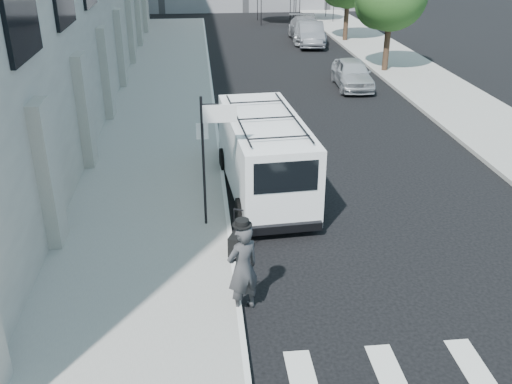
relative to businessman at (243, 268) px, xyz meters
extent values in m
plane|color=black|center=(1.90, 0.46, -1.02)|extent=(120.00, 120.00, 0.00)
cube|color=gray|center=(-2.35, 16.46, -0.94)|extent=(4.50, 48.00, 0.15)
cube|color=gray|center=(10.90, 20.46, -0.94)|extent=(4.00, 56.00, 0.15)
cylinder|color=black|center=(-0.70, 3.66, 0.88)|extent=(0.07, 0.07, 3.50)
cube|color=white|center=(-0.70, 3.68, 1.73)|extent=(0.30, 0.03, 0.42)
cube|color=white|center=(-0.25, 3.66, 2.18)|extent=(0.85, 0.06, 0.45)
cylinder|color=black|center=(9.50, 20.46, 0.38)|extent=(0.32, 0.32, 2.80)
sphere|color=#14401A|center=(9.10, 21.06, 2.54)|extent=(2.66, 2.66, 2.66)
cylinder|color=black|center=(9.50, 29.46, 0.38)|extent=(0.32, 0.32, 2.80)
cylinder|color=black|center=(4.50, 37.06, 0.08)|extent=(0.06, 0.06, 2.20)
cylinder|color=black|center=(7.30, 37.06, 0.08)|extent=(0.06, 0.06, 2.20)
cylinder|color=black|center=(4.50, 39.86, 0.08)|extent=(0.06, 0.06, 2.20)
cylinder|color=black|center=(7.30, 39.86, 0.08)|extent=(0.06, 0.06, 2.20)
cylinder|color=black|center=(7.70, 37.56, 0.08)|extent=(0.06, 0.06, 2.20)
cylinder|color=black|center=(10.50, 37.56, 0.08)|extent=(0.06, 0.06, 2.20)
cylinder|color=black|center=(7.70, 40.36, 0.08)|extent=(0.06, 0.06, 2.20)
cylinder|color=black|center=(10.50, 40.36, 0.08)|extent=(0.06, 0.06, 2.20)
imported|color=#373739|center=(0.00, 0.00, 0.00)|extent=(0.89, 0.79, 2.03)
cube|color=black|center=(0.12, 2.46, -0.85)|extent=(0.16, 0.45, 0.34)
cube|color=black|center=(0.00, 2.01, -0.69)|extent=(0.44, 0.53, 0.66)
cylinder|color=black|center=(-0.02, 2.25, -0.07)|extent=(0.02, 0.02, 0.63)
cylinder|color=black|center=(0.19, 2.16, -0.07)|extent=(0.02, 0.02, 0.63)
cube|color=black|center=(0.08, 2.21, 0.24)|extent=(0.24, 0.12, 0.03)
cube|color=white|center=(1.12, 5.67, 0.26)|extent=(2.45, 5.69, 2.16)
cube|color=white|center=(0.90, 8.70, -0.25)|extent=(2.02, 1.06, 1.13)
cube|color=black|center=(1.32, 2.92, 0.73)|extent=(1.65, 0.20, 0.82)
cylinder|color=black|center=(0.01, 7.55, -0.63)|extent=(0.34, 0.80, 0.78)
cylinder|color=black|center=(1.96, 7.69, -0.63)|extent=(0.34, 0.80, 0.78)
cylinder|color=black|center=(0.28, 3.75, -0.63)|extent=(0.34, 0.80, 0.78)
cylinder|color=black|center=(2.23, 3.89, -0.63)|extent=(0.34, 0.80, 0.78)
imported|color=#ADB0B5|center=(6.90, 17.56, -0.31)|extent=(1.90, 4.23, 1.41)
imported|color=slate|center=(6.90, 28.47, -0.26)|extent=(2.14, 4.73, 1.51)
imported|color=gray|center=(6.90, 30.15, -0.23)|extent=(2.46, 5.54, 1.58)
camera|label=1|loc=(-0.74, -9.92, 6.44)|focal=40.00mm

